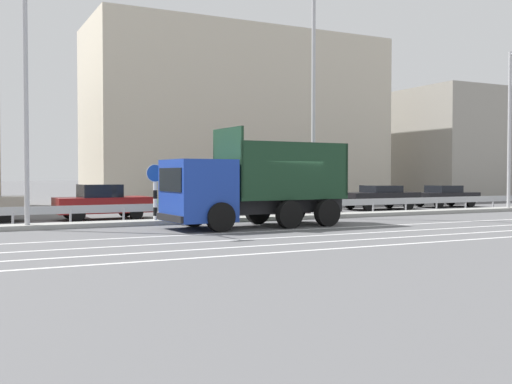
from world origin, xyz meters
name	(u,v)px	position (x,y,z in m)	size (l,w,h in m)	color
ground_plane	(281,225)	(0.00, 0.00, 0.00)	(320.00, 320.00, 0.00)	#565659
lane_strip_0	(280,231)	(-1.06, -1.87, 0.00)	(61.87, 0.16, 0.01)	silver
lane_strip_1	(311,236)	(-1.06, -3.93, 0.00)	(61.87, 0.16, 0.01)	silver
lane_strip_2	(339,241)	(-1.06, -5.57, 0.00)	(61.87, 0.16, 0.01)	silver
lane_strip_3	(370,246)	(-1.06, -7.06, 0.00)	(61.87, 0.16, 0.01)	silver
median_island	(251,219)	(0.00, 2.65, 0.09)	(34.03, 1.10, 0.18)	gray
median_guardrail	(240,206)	(0.00, 3.75, 0.57)	(61.87, 0.09, 0.78)	#9EA0A5
dump_truck	(236,192)	(-2.00, -0.12, 1.33)	(7.28, 2.99, 3.74)	#19389E
median_road_sign	(155,193)	(-4.28, 2.65, 1.27)	(0.73, 0.16, 2.42)	white
street_lamp_1	(26,86)	(-9.11, 2.32, 5.18)	(0.72, 2.03, 9.43)	#ADADB2
street_lamp_2	(315,95)	(3.25, 2.69, 5.64)	(0.70, 2.00, 10.34)	#ADADB2
parked_car_3	(102,202)	(-5.60, 6.39, 0.77)	(4.16, 2.07, 1.56)	maroon
parked_car_4	(198,202)	(-0.77, 6.98, 0.66)	(3.93, 2.03, 1.31)	#335B33
parked_car_5	(290,197)	(4.49, 7.10, 0.77)	(4.25, 2.01, 1.55)	maroon
parked_car_6	(379,197)	(10.12, 6.72, 0.72)	(4.47, 2.21, 1.37)	black
parked_car_7	(445,196)	(15.38, 7.04, 0.68)	(4.09, 1.95, 1.32)	black
background_building_1	(238,119)	(6.83, 18.70, 5.99)	(21.10, 8.20, 11.98)	beige
background_building_2	(461,147)	(29.05, 19.20, 4.44)	(15.74, 13.76, 8.88)	gray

